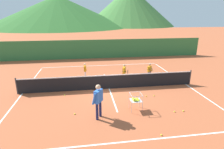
% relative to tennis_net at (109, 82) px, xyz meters
% --- Properties ---
extents(ground_plane, '(120.00, 120.00, 0.00)m').
position_rel_tennis_net_xyz_m(ground_plane, '(0.00, 0.00, -0.50)').
color(ground_plane, '#B25633').
extents(line_baseline_near, '(11.02, 0.08, 0.01)m').
position_rel_tennis_net_xyz_m(line_baseline_near, '(0.00, -5.50, -0.50)').
color(line_baseline_near, white).
rests_on(line_baseline_near, ground).
extents(line_baseline_far, '(11.02, 0.08, 0.01)m').
position_rel_tennis_net_xyz_m(line_baseline_far, '(0.00, 6.04, -0.50)').
color(line_baseline_far, white).
rests_on(line_baseline_far, ground).
extents(line_sideline_west, '(0.08, 11.54, 0.01)m').
position_rel_tennis_net_xyz_m(line_sideline_west, '(-5.51, 0.00, -0.50)').
color(line_sideline_west, white).
rests_on(line_sideline_west, ground).
extents(line_sideline_east, '(0.08, 11.54, 0.01)m').
position_rel_tennis_net_xyz_m(line_sideline_east, '(5.51, 0.00, -0.50)').
color(line_sideline_east, white).
rests_on(line_sideline_east, ground).
extents(line_service_center, '(0.08, 6.39, 0.01)m').
position_rel_tennis_net_xyz_m(line_service_center, '(0.00, 0.00, -0.50)').
color(line_service_center, white).
rests_on(line_service_center, ground).
extents(tennis_net, '(11.61, 0.08, 1.05)m').
position_rel_tennis_net_xyz_m(tennis_net, '(0.00, 0.00, 0.00)').
color(tennis_net, '#333338').
rests_on(tennis_net, ground).
extents(instructor, '(0.57, 0.84, 1.70)m').
position_rel_tennis_net_xyz_m(instructor, '(-0.99, -3.56, 0.52)').
color(instructor, '#191E4C').
rests_on(instructor, ground).
extents(student_0, '(0.23, 0.47, 1.19)m').
position_rel_tennis_net_xyz_m(student_0, '(-1.54, 2.43, 0.21)').
color(student_0, silver).
rests_on(student_0, ground).
extents(student_1, '(0.42, 0.71, 1.32)m').
position_rel_tennis_net_xyz_m(student_1, '(1.28, 1.23, 0.29)').
color(student_1, black).
rests_on(student_1, ground).
extents(student_2, '(0.47, 0.63, 1.19)m').
position_rel_tennis_net_xyz_m(student_2, '(3.33, 1.58, 0.22)').
color(student_2, black).
rests_on(student_2, ground).
extents(ball_cart, '(0.58, 0.58, 0.90)m').
position_rel_tennis_net_xyz_m(ball_cart, '(0.94, -3.08, 0.09)').
color(ball_cart, '#B7B7BC').
rests_on(ball_cart, ground).
extents(tennis_ball_0, '(0.07, 0.07, 0.07)m').
position_rel_tennis_net_xyz_m(tennis_ball_0, '(3.34, -3.61, -0.47)').
color(tennis_ball_0, yellow).
rests_on(tennis_ball_0, ground).
extents(tennis_ball_1, '(0.07, 0.07, 0.07)m').
position_rel_tennis_net_xyz_m(tennis_ball_1, '(1.43, -5.33, -0.47)').
color(tennis_ball_1, yellow).
rests_on(tennis_ball_1, ground).
extents(tennis_ball_2, '(0.07, 0.07, 0.07)m').
position_rel_tennis_net_xyz_m(tennis_ball_2, '(2.04, -1.59, -0.47)').
color(tennis_ball_2, yellow).
rests_on(tennis_ball_2, ground).
extents(tennis_ball_3, '(0.07, 0.07, 0.07)m').
position_rel_tennis_net_xyz_m(tennis_ball_3, '(-2.84, -0.71, -0.47)').
color(tennis_ball_3, yellow).
rests_on(tennis_ball_3, ground).
extents(tennis_ball_4, '(0.07, 0.07, 0.07)m').
position_rel_tennis_net_xyz_m(tennis_ball_4, '(-2.14, -3.09, -0.47)').
color(tennis_ball_4, yellow).
rests_on(tennis_ball_4, ground).
extents(tennis_ball_5, '(0.07, 0.07, 0.07)m').
position_rel_tennis_net_xyz_m(tennis_ball_5, '(2.86, -3.60, -0.47)').
color(tennis_ball_5, yellow).
rests_on(tennis_ball_5, ground).
extents(tennis_ball_6, '(0.07, 0.07, 0.07)m').
position_rel_tennis_net_xyz_m(tennis_ball_6, '(2.54, -1.59, -0.47)').
color(tennis_ball_6, yellow).
rests_on(tennis_ball_6, ground).
extents(windscreen_fence, '(24.24, 0.08, 2.10)m').
position_rel_tennis_net_xyz_m(windscreen_fence, '(0.00, 9.29, 0.55)').
color(windscreen_fence, '#33753D').
rests_on(windscreen_fence, ground).
extents(hill_0, '(39.86, 39.86, 16.71)m').
position_rel_tennis_net_xyz_m(hill_0, '(19.10, 74.17, 7.86)').
color(hill_0, '#427A38').
rests_on(hill_0, ground).
extents(hill_1, '(55.80, 55.80, 12.23)m').
position_rel_tennis_net_xyz_m(hill_1, '(-11.18, 69.45, 5.62)').
color(hill_1, '#2D6628').
rests_on(hill_1, ground).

